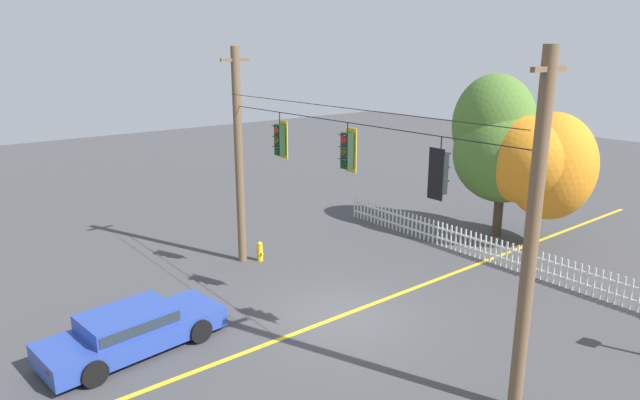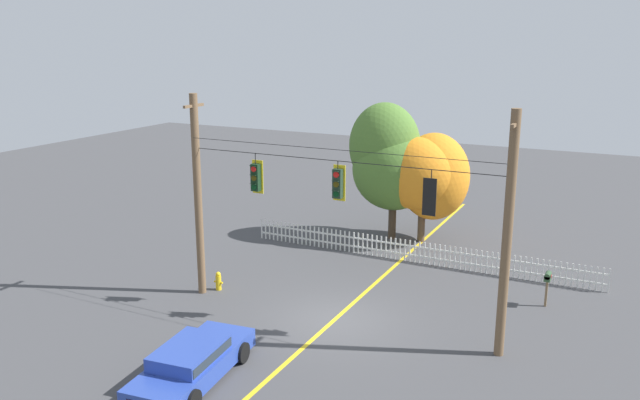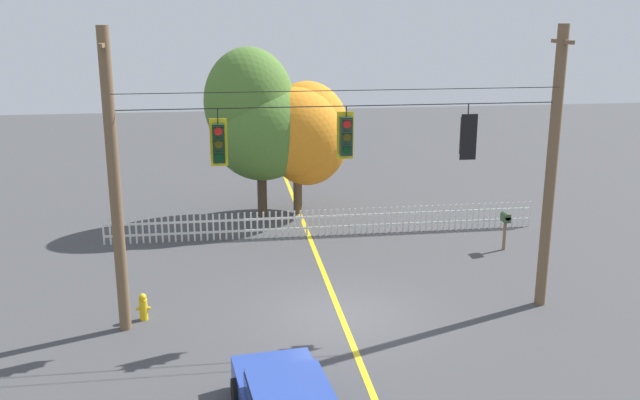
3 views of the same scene
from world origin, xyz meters
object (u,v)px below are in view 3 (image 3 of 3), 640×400
at_px(autumn_maple_near_fence, 256,120).
at_px(roadside_mailbox, 506,220).
at_px(traffic_signal_northbound_secondary, 346,136).
at_px(traffic_signal_westbound_side, 467,136).
at_px(autumn_maple_mid, 301,133).
at_px(fire_hydrant, 143,307).
at_px(traffic_signal_northbound_primary, 219,143).

relative_size(autumn_maple_near_fence, roadside_mailbox, 5.02).
height_order(traffic_signal_northbound_secondary, traffic_signal_westbound_side, same).
height_order(traffic_signal_northbound_secondary, autumn_maple_near_fence, autumn_maple_near_fence).
distance_m(traffic_signal_westbound_side, autumn_maple_mid, 10.51).
xyz_separation_m(autumn_maple_mid, fire_hydrant, (-5.33, -9.40, -2.94)).
height_order(autumn_maple_mid, fire_hydrant, autumn_maple_mid).
bearing_deg(autumn_maple_mid, traffic_signal_northbound_primary, -107.84).
height_order(traffic_signal_northbound_secondary, fire_hydrant, traffic_signal_northbound_secondary).
relative_size(traffic_signal_northbound_primary, roadside_mailbox, 1.10).
xyz_separation_m(traffic_signal_northbound_secondary, roadside_mailbox, (6.35, 4.52, -3.84)).
height_order(traffic_signal_westbound_side, fire_hydrant, traffic_signal_westbound_side).
bearing_deg(traffic_signal_northbound_secondary, traffic_signal_northbound_primary, -180.00).
bearing_deg(fire_hydrant, traffic_signal_northbound_secondary, -5.16).
bearing_deg(autumn_maple_mid, roadside_mailbox, -40.08).
bearing_deg(autumn_maple_near_fence, roadside_mailbox, -32.04).
xyz_separation_m(traffic_signal_northbound_primary, fire_hydrant, (-2.15, 0.48, -4.45)).
height_order(autumn_maple_near_fence, roadside_mailbox, autumn_maple_near_fence).
bearing_deg(autumn_maple_near_fence, traffic_signal_northbound_primary, -98.37).
height_order(traffic_signal_northbound_primary, autumn_maple_near_fence, autumn_maple_near_fence).
relative_size(traffic_signal_westbound_side, autumn_maple_mid, 0.27).
relative_size(traffic_signal_westbound_side, fire_hydrant, 1.93).
distance_m(traffic_signal_northbound_primary, autumn_maple_near_fence, 9.76).
height_order(traffic_signal_northbound_primary, traffic_signal_northbound_secondary, same).
bearing_deg(traffic_signal_northbound_secondary, roadside_mailbox, 35.45).
bearing_deg(autumn_maple_mid, traffic_signal_westbound_side, -72.14).
bearing_deg(roadside_mailbox, traffic_signal_northbound_secondary, -144.55).
xyz_separation_m(autumn_maple_near_fence, fire_hydrant, (-3.57, -9.13, -3.53)).
bearing_deg(traffic_signal_northbound_primary, fire_hydrant, 167.37).
height_order(traffic_signal_northbound_primary, roadside_mailbox, traffic_signal_northbound_primary).
bearing_deg(autumn_maple_mid, traffic_signal_northbound_secondary, -89.94).
bearing_deg(autumn_maple_near_fence, traffic_signal_northbound_secondary, -79.53).
relative_size(traffic_signal_northbound_primary, fire_hydrant, 1.97).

